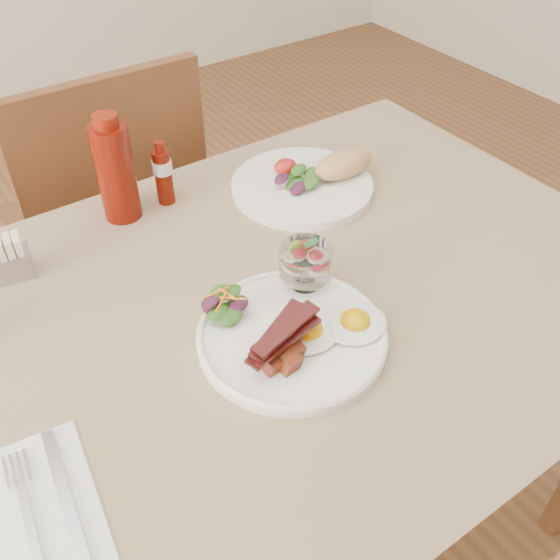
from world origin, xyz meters
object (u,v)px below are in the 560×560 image
Objects in this scene: second_plate at (312,180)px; table at (257,347)px; ketchup_bottle at (115,171)px; main_plate at (292,337)px; fruit_cup at (306,262)px; sugar_caddy at (5,261)px; chair_far at (112,220)px; hot_sauce_bottle at (163,173)px.

table is at bearing -140.96° from second_plate.
main_plate is at bearing -80.66° from ketchup_bottle.
fruit_cup is (0.08, 0.08, 0.05)m from main_plate.
sugar_caddy is at bearing 134.92° from table.
chair_far is 0.74m from fruit_cup.
fruit_cup is 0.66× the size of hot_sauce_bottle.
sugar_caddy is (-0.38, 0.31, -0.03)m from fruit_cup.
hot_sauce_bottle is at bearing 88.14° from main_plate.
table is 0.17m from fruit_cup.
main_plate is (0.01, -0.09, 0.10)m from table.
table is 0.68m from chair_far.
ketchup_bottle is (-0.15, 0.36, 0.03)m from fruit_cup.
second_plate is at bearing -57.75° from chair_far.
table is 15.83× the size of fruit_cup.
hot_sauce_bottle is 1.44× the size of sugar_caddy.
fruit_cup reaches higher than table.
chair_far is 3.15× the size of second_plate.
second_plate is 0.29m from hot_sauce_bottle.
table is 6.61× the size of ketchup_bottle.
sugar_caddy is (-0.29, -0.37, 0.26)m from chair_far.
second_plate is at bearing 39.04° from table.
second_plate is 0.57m from sugar_caddy.
fruit_cup reaches higher than main_plate.
fruit_cup is (0.09, -0.01, 0.15)m from table.
main_plate is at bearing -136.24° from fruit_cup.
chair_far is (0.00, 0.66, -0.14)m from table.
sugar_caddy is at bearing -166.21° from ketchup_bottle.
fruit_cup is at bearing 43.76° from main_plate.
table is 0.38m from hot_sauce_bottle.
chair_far is 10.54× the size of sugar_caddy.
chair_far reaches higher than hot_sauce_bottle.
hot_sauce_bottle is at bearing -3.44° from ketchup_bottle.
hot_sauce_bottle is 0.32m from sugar_caddy.
table is at bearing -90.00° from chair_far.
ketchup_bottle reaches higher than table.
main_plate is 0.44m from hot_sauce_bottle.
ketchup_bottle is at bearing 100.65° from table.
main_plate is 1.39× the size of ketchup_bottle.
ketchup_bottle reaches higher than second_plate.
hot_sauce_bottle reaches higher than main_plate.
sugar_caddy is (-0.57, 0.07, 0.01)m from second_plate.
table is 0.37m from second_plate.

